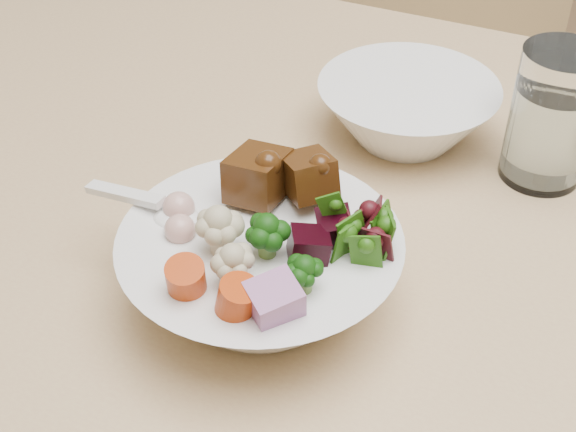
{
  "coord_description": "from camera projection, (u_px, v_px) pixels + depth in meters",
  "views": [
    {
      "loc": [
        -0.32,
        -0.52,
        1.17
      ],
      "look_at": [
        -0.42,
        -0.09,
        0.8
      ],
      "focal_mm": 50.0,
      "sensor_mm": 36.0,
      "label": 1
    }
  ],
  "objects": [
    {
      "name": "food_bowl",
      "position": [
        263.0,
        264.0,
        0.58
      ],
      "size": [
        0.2,
        0.2,
        0.11
      ],
      "color": "white",
      "rests_on": "dining_table"
    },
    {
      "name": "dining_table",
      "position": [
        484.0,
        366.0,
        0.65
      ],
      "size": [
        1.7,
        1.15,
        0.74
      ],
      "rotation": [
        0.0,
        0.0,
        -0.18
      ],
      "color": "tan",
      "rests_on": "ground"
    },
    {
      "name": "chair_far",
      "position": [
        429.0,
        83.0,
        1.25
      ],
      "size": [
        0.49,
        0.49,
        0.95
      ],
      "rotation": [
        0.0,
        0.0,
        0.15
      ],
      "color": "tan",
      "rests_on": "ground"
    },
    {
      "name": "side_bowl",
      "position": [
        407.0,
        111.0,
        0.75
      ],
      "size": [
        0.17,
        0.17,
        0.06
      ],
      "primitive_type": null,
      "color": "white",
      "rests_on": "dining_table"
    },
    {
      "name": "soup_spoon",
      "position": [
        163.0,
        213.0,
        0.59
      ],
      "size": [
        0.1,
        0.05,
        0.02
      ],
      "rotation": [
        0.0,
        0.0,
        -0.27
      ],
      "color": "white",
      "rests_on": "food_bowl"
    },
    {
      "name": "water_glass",
      "position": [
        551.0,
        121.0,
        0.69
      ],
      "size": [
        0.07,
        0.07,
        0.12
      ],
      "color": "white",
      "rests_on": "dining_table"
    }
  ]
}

